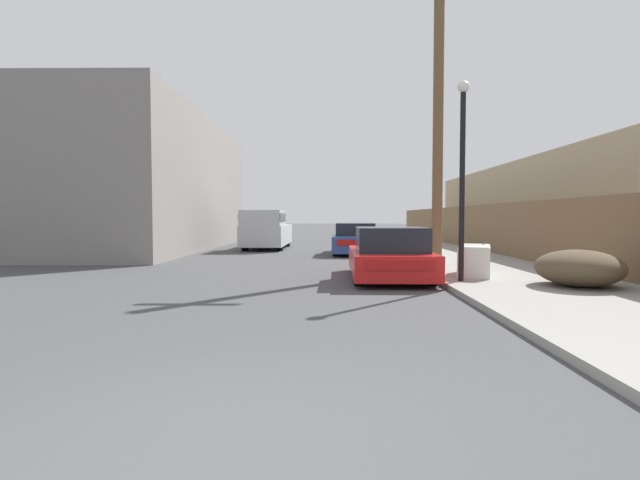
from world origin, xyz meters
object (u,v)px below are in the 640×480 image
parked_sports_car_red (389,256)px  brush_pile (579,268)px  street_lamp (462,165)px  utility_pole (438,113)px  car_parked_mid (355,239)px  pickup_truck (266,230)px  discarded_fridge (474,260)px

parked_sports_car_red → brush_pile: (3.61, -2.03, -0.09)m
street_lamp → utility_pole: bearing=84.8°
car_parked_mid → pickup_truck: (-4.08, 3.15, 0.31)m
discarded_fridge → parked_sports_car_red: size_ratio=0.43×
discarded_fridge → parked_sports_car_red: parked_sports_car_red is taller
parked_sports_car_red → utility_pole: utility_pole is taller
utility_pole → street_lamp: size_ratio=2.02×
car_parked_mid → brush_pile: bearing=-66.0°
car_parked_mid → pickup_truck: 5.16m
discarded_fridge → pickup_truck: bearing=136.8°
parked_sports_car_red → utility_pole: size_ratio=0.47×
parked_sports_car_red → street_lamp: street_lamp is taller
discarded_fridge → parked_sports_car_red: bearing=-166.3°
discarded_fridge → utility_pole: size_ratio=0.20×
parked_sports_car_red → pickup_truck: 12.33m
parked_sports_car_red → car_parked_mid: 8.36m
car_parked_mid → discarded_fridge: bearing=-71.2°
discarded_fridge → brush_pile: bearing=-32.5°
parked_sports_car_red → brush_pile: bearing=-28.5°
car_parked_mid → street_lamp: bearing=-76.4°
discarded_fridge → pickup_truck: pickup_truck is taller
utility_pole → parked_sports_car_red: bearing=-121.6°
utility_pole → car_parked_mid: bearing=111.7°
discarded_fridge → utility_pole: bearing=112.1°
parked_sports_car_red → street_lamp: 2.82m
street_lamp → brush_pile: (2.19, -0.80, -2.18)m
parked_sports_car_red → pickup_truck: (-4.43, 11.50, 0.33)m
pickup_truck → utility_pole: 11.24m
car_parked_mid → brush_pile: (3.97, -10.39, -0.11)m
utility_pole → discarded_fridge: bearing=-85.7°
car_parked_mid → utility_pole: 7.10m
discarded_fridge → parked_sports_car_red: 2.04m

